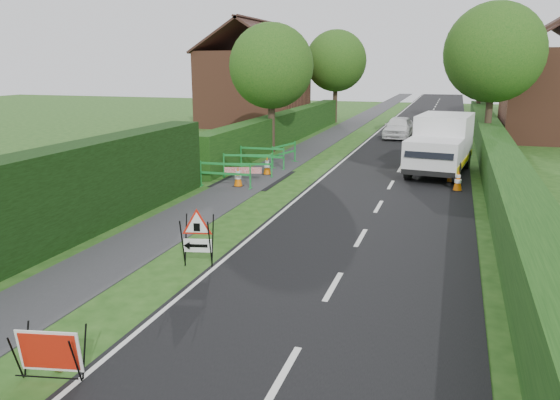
# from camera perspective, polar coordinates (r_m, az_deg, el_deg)

# --- Properties ---
(ground) EXTENTS (120.00, 120.00, 0.00)m
(ground) POSITION_cam_1_polar(r_m,az_deg,el_deg) (11.64, -7.79, -9.38)
(ground) COLOR #1E4614
(ground) RESTS_ON ground
(road_surface) EXTENTS (6.00, 90.00, 0.02)m
(road_surface) POSITION_cam_1_polar(r_m,az_deg,el_deg) (44.89, 14.97, 7.69)
(road_surface) COLOR black
(road_surface) RESTS_ON ground
(footpath) EXTENTS (2.00, 90.00, 0.02)m
(footpath) POSITION_cam_1_polar(r_m,az_deg,el_deg) (45.49, 7.98, 8.10)
(footpath) COLOR #2D2D30
(footpath) RESTS_ON ground
(hedge_west_near) EXTENTS (1.10, 18.00, 2.50)m
(hedge_west_near) POSITION_cam_1_polar(r_m,az_deg,el_deg) (14.41, -26.17, -6.09)
(hedge_west_near) COLOR black
(hedge_west_near) RESTS_ON ground
(hedge_west_far) EXTENTS (1.00, 24.00, 1.80)m
(hedge_west_far) POSITION_cam_1_polar(r_m,az_deg,el_deg) (33.38, 0.66, 6.11)
(hedge_west_far) COLOR #14380F
(hedge_west_far) RESTS_ON ground
(hedge_east) EXTENTS (1.20, 50.00, 1.50)m
(hedge_east) POSITION_cam_1_polar(r_m,az_deg,el_deg) (26.07, 21.42, 2.90)
(hedge_east) COLOR #14380F
(hedge_east) RESTS_ON ground
(house_west) EXTENTS (7.50, 7.40, 7.88)m
(house_west) POSITION_cam_1_polar(r_m,az_deg,el_deg) (42.28, -2.69, 11.71)
(house_west) COLOR brown
(house_west) RESTS_ON ground
(house_east_b) EXTENTS (7.50, 7.40, 7.88)m
(house_east_b) POSITION_cam_1_polar(r_m,az_deg,el_deg) (52.14, 26.27, 10.75)
(house_east_b) COLOR brown
(house_east_b) RESTS_ON ground
(tree_nw) EXTENTS (4.40, 4.40, 6.70)m
(tree_nw) POSITION_cam_1_polar(r_m,az_deg,el_deg) (29.13, -0.92, 13.80)
(tree_nw) COLOR #2D2116
(tree_nw) RESTS_ON ground
(tree_ne) EXTENTS (5.20, 5.20, 7.79)m
(tree_ne) POSITION_cam_1_polar(r_m,az_deg,el_deg) (31.65, 21.49, 14.14)
(tree_ne) COLOR #2D2116
(tree_ne) RESTS_ON ground
(tree_fw) EXTENTS (4.80, 4.80, 7.24)m
(tree_fw) POSITION_cam_1_polar(r_m,az_deg,el_deg) (44.58, 5.87, 14.26)
(tree_fw) COLOR #2D2116
(tree_fw) RESTS_ON ground
(tree_fe) EXTENTS (4.20, 4.20, 6.33)m
(tree_fe) POSITION_cam_1_polar(r_m,az_deg,el_deg) (47.63, 20.30, 12.74)
(tree_fe) COLOR #2D2116
(tree_fe) RESTS_ON ground
(red_rect_sign) EXTENTS (1.04, 0.75, 0.81)m
(red_rect_sign) POSITION_cam_1_polar(r_m,az_deg,el_deg) (9.03, -22.96, -14.43)
(red_rect_sign) COLOR black
(red_rect_sign) RESTS_ON ground
(triangle_sign) EXTENTS (0.96, 0.96, 1.18)m
(triangle_sign) POSITION_cam_1_polar(r_m,az_deg,el_deg) (12.68, -8.81, -3.47)
(triangle_sign) COLOR black
(triangle_sign) RESTS_ON ground
(works_van) EXTENTS (2.76, 5.63, 2.47)m
(works_van) POSITION_cam_1_polar(r_m,az_deg,el_deg) (24.46, 16.49, 5.72)
(works_van) COLOR silver
(works_van) RESTS_ON ground
(traffic_cone_0) EXTENTS (0.38, 0.38, 0.79)m
(traffic_cone_0) POSITION_cam_1_polar(r_m,az_deg,el_deg) (21.29, 18.10, 1.93)
(traffic_cone_0) COLOR black
(traffic_cone_0) RESTS_ON ground
(traffic_cone_1) EXTENTS (0.38, 0.38, 0.79)m
(traffic_cone_1) POSITION_cam_1_polar(r_m,az_deg,el_deg) (22.79, 17.51, 2.74)
(traffic_cone_1) COLOR black
(traffic_cone_1) RESTS_ON ground
(traffic_cone_2) EXTENTS (0.38, 0.38, 0.79)m
(traffic_cone_2) POSITION_cam_1_polar(r_m,az_deg,el_deg) (25.65, 17.59, 3.94)
(traffic_cone_2) COLOR black
(traffic_cone_2) RESTS_ON ground
(traffic_cone_3) EXTENTS (0.38, 0.38, 0.79)m
(traffic_cone_3) POSITION_cam_1_polar(r_m,az_deg,el_deg) (21.02, -4.41, 2.45)
(traffic_cone_3) COLOR black
(traffic_cone_3) RESTS_ON ground
(traffic_cone_4) EXTENTS (0.38, 0.38, 0.79)m
(traffic_cone_4) POSITION_cam_1_polar(r_m,az_deg,el_deg) (23.26, -1.36, 3.60)
(traffic_cone_4) COLOR black
(traffic_cone_4) RESTS_ON ground
(ped_barrier_0) EXTENTS (2.08, 0.47, 1.00)m
(ped_barrier_0) POSITION_cam_1_polar(r_m,az_deg,el_deg) (20.84, -5.76, 2.98)
(ped_barrier_0) COLOR #188531
(ped_barrier_0) RESTS_ON ground
(ped_barrier_1) EXTENTS (2.08, 0.87, 1.00)m
(ped_barrier_1) POSITION_cam_1_polar(r_m,az_deg,el_deg) (22.77, -3.40, 3.97)
(ped_barrier_1) COLOR #188531
(ped_barrier_1) RESTS_ON ground
(ped_barrier_2) EXTENTS (2.08, 0.46, 1.00)m
(ped_barrier_2) POSITION_cam_1_polar(r_m,az_deg,el_deg) (24.60, -1.87, 4.74)
(ped_barrier_2) COLOR #188531
(ped_barrier_2) RESTS_ON ground
(ped_barrier_3) EXTENTS (0.84, 2.08, 1.00)m
(ped_barrier_3) POSITION_cam_1_polar(r_m,az_deg,el_deg) (25.49, 0.44, 5.07)
(ped_barrier_3) COLOR #188531
(ped_barrier_3) RESTS_ON ground
(redwhite_plank) EXTENTS (1.45, 0.45, 0.25)m
(redwhite_plank) POSITION_cam_1_polar(r_m,az_deg,el_deg) (22.06, -3.86, 1.96)
(redwhite_plank) COLOR red
(redwhite_plank) RESTS_ON ground
(litter_can) EXTENTS (0.12, 0.07, 0.07)m
(litter_can) POSITION_cam_1_polar(r_m,az_deg,el_deg) (9.43, -22.12, -16.29)
(litter_can) COLOR #BF7F4C
(litter_can) RESTS_ON ground
(hatchback_car) EXTENTS (1.79, 4.10, 1.37)m
(hatchback_car) POSITION_cam_1_polar(r_m,az_deg,el_deg) (35.83, 12.30, 7.45)
(hatchback_car) COLOR white
(hatchback_car) RESTS_ON ground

